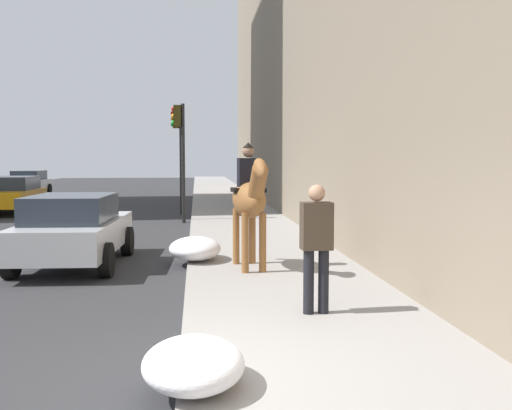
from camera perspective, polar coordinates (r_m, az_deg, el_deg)
The scene contains 10 objects.
sidewalk_slab at distance 5.99m, azimuth 8.97°, elevation -15.99°, with size 120.00×3.29×0.12m, color gray.
mounted_horse_near at distance 10.71m, azimuth -0.62°, elevation 0.68°, with size 2.15×0.72×2.33m.
pedestrian_greeting at distance 7.67m, azimuth 5.91°, elevation -3.41°, with size 0.27×0.41×1.70m.
car_near_lane at distance 36.30m, azimuth -21.32°, elevation 2.06°, with size 3.84×1.96×1.44m.
car_mid_lane at distance 24.85m, azimuth -22.68°, elevation 1.01°, with size 4.21×2.03×1.44m.
car_far_lane at distance 12.20m, azimuth -17.34°, elevation -2.25°, with size 4.02×2.03×1.44m.
traffic_light_near_curb at distance 19.58m, azimuth -7.39°, elevation 5.97°, with size 0.20×0.44×3.95m.
traffic_light_far_curb at distance 22.47m, azimuth -7.55°, elevation 5.93°, with size 0.20×0.44×4.04m.
snow_pile_near at distance 5.43m, azimuth -6.13°, elevation -15.15°, with size 1.20×0.92×0.41m, color white.
snow_pile_far at distance 11.80m, azimuth -5.98°, elevation -4.24°, with size 1.35×1.04×0.47m, color white.
Camera 1 is at (-5.42, -0.19, 2.16)m, focal length 40.99 mm.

